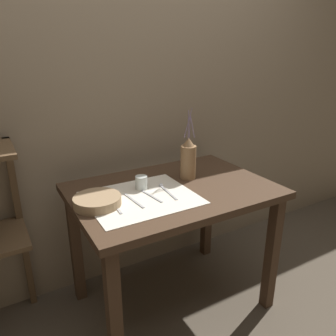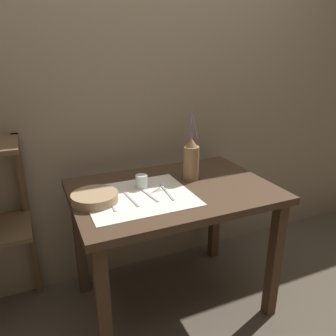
{
  "view_description": "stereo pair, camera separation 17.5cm",
  "coord_description": "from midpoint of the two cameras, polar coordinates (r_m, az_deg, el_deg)",
  "views": [
    {
      "loc": [
        -0.85,
        -1.43,
        1.49
      ],
      "look_at": [
        -0.03,
        0.0,
        0.89
      ],
      "focal_mm": 35.0,
      "sensor_mm": 36.0,
      "label": 1
    },
    {
      "loc": [
        -0.69,
        -1.51,
        1.49
      ],
      "look_at": [
        -0.03,
        0.0,
        0.89
      ],
      "focal_mm": 35.0,
      "sensor_mm": 36.0,
      "label": 2
    }
  ],
  "objects": [
    {
      "name": "wooden_table",
      "position": [
        1.85,
        -1.94,
        -6.69
      ],
      "size": [
        1.1,
        0.76,
        0.77
      ],
      "color": "#422D1E",
      "rests_on": "ground_plane"
    },
    {
      "name": "ground_plane",
      "position": [
        2.23,
        -1.73,
        -22.07
      ],
      "size": [
        12.0,
        12.0,
        0.0
      ],
      "primitive_type": "plane",
      "color": "brown"
    },
    {
      "name": "spoon_inner",
      "position": [
        1.78,
        -3.53,
        -3.59
      ],
      "size": [
        0.03,
        0.21,
        0.02
      ],
      "color": "#A8A8AD",
      "rests_on": "wooden_table"
    },
    {
      "name": "stone_wall_back",
      "position": [
        2.12,
        -8.46,
        11.87
      ],
      "size": [
        7.0,
        0.06,
        2.4
      ],
      "color": "gray",
      "rests_on": "ground_plane"
    },
    {
      "name": "glass_tumbler_near",
      "position": [
        1.78,
        -7.48,
        -2.58
      ],
      "size": [
        0.07,
        0.07,
        0.07
      ],
      "color": "silver",
      "rests_on": "wooden_table"
    },
    {
      "name": "fork_inner",
      "position": [
        1.66,
        -9.01,
        -5.68
      ],
      "size": [
        0.03,
        0.2,
        0.0
      ],
      "color": "#A8A8AD",
      "rests_on": "wooden_table"
    },
    {
      "name": "spoon_outer",
      "position": [
        1.68,
        -12.88,
        -5.57
      ],
      "size": [
        0.03,
        0.21,
        0.02
      ],
      "color": "#A8A8AD",
      "rests_on": "wooden_table"
    },
    {
      "name": "knife_center",
      "position": [
        1.7,
        -5.99,
        -4.87
      ],
      "size": [
        0.04,
        0.2,
        0.0
      ],
      "color": "#A8A8AD",
      "rests_on": "wooden_table"
    },
    {
      "name": "wooden_bowl",
      "position": [
        1.65,
        -15.21,
        -5.64
      ],
      "size": [
        0.23,
        0.23,
        0.05
      ],
      "color": "#9E7F5B",
      "rests_on": "wooden_table"
    },
    {
      "name": "linen_cloth",
      "position": [
        1.7,
        -7.66,
        -5.2
      ],
      "size": [
        0.54,
        0.46,
        0.0
      ],
      "color": "silver",
      "rests_on": "wooden_table"
    },
    {
      "name": "pitcher_with_flowers",
      "position": [
        1.89,
        0.92,
        1.42
      ],
      "size": [
        0.09,
        0.09,
        0.42
      ],
      "color": "olive",
      "rests_on": "wooden_table"
    }
  ]
}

